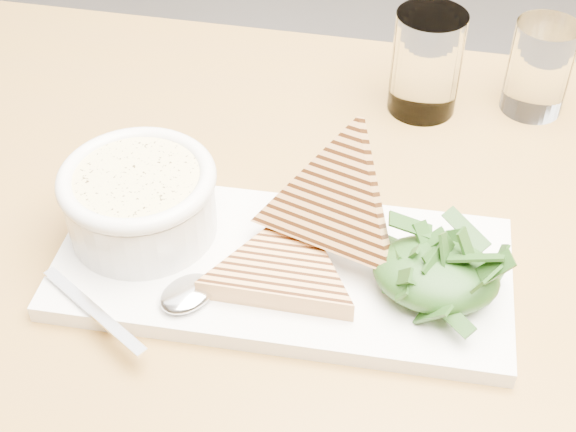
% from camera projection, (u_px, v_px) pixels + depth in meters
% --- Properties ---
extents(table_top, '(1.15, 0.79, 0.04)m').
position_uv_depth(table_top, '(350.00, 280.00, 0.71)').
color(table_top, olive).
rests_on(table_top, ground).
extents(table_leg_bl, '(0.06, 0.06, 0.72)m').
position_uv_depth(table_leg_bl, '(61.00, 240.00, 1.29)').
color(table_leg_bl, olive).
rests_on(table_leg_bl, ground).
extents(platter, '(0.39, 0.20, 0.02)m').
position_uv_depth(platter, '(282.00, 268.00, 0.68)').
color(platter, white).
rests_on(platter, table_top).
extents(soup_bowl, '(0.13, 0.13, 0.05)m').
position_uv_depth(soup_bowl, '(141.00, 207.00, 0.68)').
color(soup_bowl, white).
rests_on(soup_bowl, platter).
extents(soup, '(0.11, 0.11, 0.01)m').
position_uv_depth(soup, '(137.00, 180.00, 0.66)').
color(soup, '#ECDA90').
rests_on(soup, soup_bowl).
extents(bowl_rim, '(0.13, 0.13, 0.01)m').
position_uv_depth(bowl_rim, '(137.00, 178.00, 0.66)').
color(bowl_rim, white).
rests_on(bowl_rim, soup_bowl).
extents(sandwich_flat, '(0.15, 0.15, 0.02)m').
position_uv_depth(sandwich_flat, '(283.00, 269.00, 0.65)').
color(sandwich_flat, tan).
rests_on(sandwich_flat, platter).
extents(sandwich_lean, '(0.18, 0.18, 0.17)m').
position_uv_depth(sandwich_lean, '(334.00, 204.00, 0.65)').
color(sandwich_lean, tan).
rests_on(sandwich_lean, sandwich_flat).
extents(salad_base, '(0.10, 0.08, 0.04)m').
position_uv_depth(salad_base, '(436.00, 274.00, 0.63)').
color(salad_base, black).
rests_on(salad_base, platter).
extents(arugula_pile, '(0.11, 0.10, 0.05)m').
position_uv_depth(arugula_pile, '(437.00, 268.00, 0.63)').
color(arugula_pile, '#2E5720').
rests_on(arugula_pile, platter).
extents(spoon_bowl, '(0.06, 0.06, 0.01)m').
position_uv_depth(spoon_bowl, '(187.00, 294.00, 0.64)').
color(spoon_bowl, silver).
rests_on(spoon_bowl, platter).
extents(spoon_handle, '(0.11, 0.07, 0.00)m').
position_uv_depth(spoon_handle, '(93.00, 310.00, 0.63)').
color(spoon_handle, silver).
rests_on(spoon_handle, platter).
extents(glass_near, '(0.07, 0.07, 0.11)m').
position_uv_depth(glass_near, '(426.00, 63.00, 0.83)').
color(glass_near, white).
rests_on(glass_near, table_top).
extents(glass_far, '(0.06, 0.06, 0.10)m').
position_uv_depth(glass_far, '(539.00, 68.00, 0.83)').
color(glass_far, white).
rests_on(glass_far, table_top).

